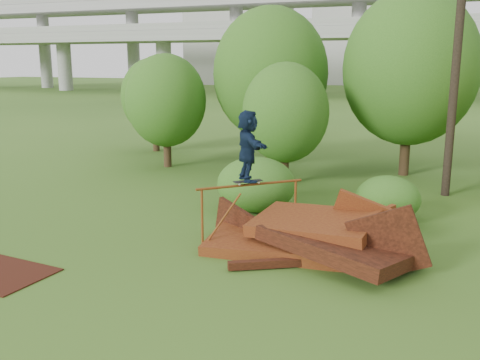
% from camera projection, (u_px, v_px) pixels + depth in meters
% --- Properties ---
extents(ground, '(240.00, 240.00, 0.00)m').
position_uv_depth(ground, '(240.00, 273.00, 11.62)').
color(ground, '#2D5116').
rests_on(ground, ground).
extents(scrap_pile, '(5.63, 3.22, 1.94)m').
position_uv_depth(scrap_pile, '(311.00, 238.00, 12.69)').
color(scrap_pile, '#4C190D').
rests_on(scrap_pile, ground).
extents(grind_rail, '(2.11, 2.04, 1.51)m').
position_uv_depth(grind_rail, '(250.00, 198.00, 13.48)').
color(grind_rail, brown).
rests_on(grind_rail, ground).
extents(skateboard, '(0.66, 0.65, 0.08)m').
position_uv_depth(skateboard, '(248.00, 181.00, 13.35)').
color(skateboard, black).
rests_on(skateboard, grind_rail).
extents(skater, '(1.40, 1.62, 1.76)m').
position_uv_depth(skater, '(248.00, 146.00, 13.16)').
color(skater, '#0F1C33').
rests_on(skater, skateboard).
extents(tree_0, '(3.44, 3.44, 4.86)m').
position_uv_depth(tree_0, '(166.00, 101.00, 22.80)').
color(tree_0, black).
rests_on(tree_0, ground).
extents(tree_1, '(4.90, 4.90, 6.81)m').
position_uv_depth(tree_1, '(270.00, 74.00, 22.77)').
color(tree_1, black).
rests_on(tree_1, ground).
extents(tree_2, '(3.20, 3.20, 4.51)m').
position_uv_depth(tree_2, '(285.00, 113.00, 19.60)').
color(tree_2, black).
rests_on(tree_2, ground).
extents(tree_3, '(5.23, 5.23, 7.25)m').
position_uv_depth(tree_3, '(410.00, 68.00, 20.80)').
color(tree_3, black).
rests_on(tree_3, ground).
extents(tree_6, '(3.38, 3.38, 4.72)m').
position_uv_depth(tree_6, '(155.00, 97.00, 26.92)').
color(tree_6, black).
rests_on(tree_6, ground).
extents(shrub_left, '(2.43, 2.25, 1.68)m').
position_uv_depth(shrub_left, '(256.00, 184.00, 16.27)').
color(shrub_left, '#204913').
rests_on(shrub_left, ground).
extents(shrub_right, '(1.85, 1.70, 1.31)m').
position_uv_depth(shrub_right, '(388.00, 198.00, 15.36)').
color(shrub_right, '#204913').
rests_on(shrub_right, ground).
extents(utility_pole, '(1.40, 0.28, 9.73)m').
position_uv_depth(utility_pole, '(457.00, 48.00, 17.33)').
color(utility_pole, black).
rests_on(utility_pole, ground).
extents(freeway_overpass, '(160.00, 15.00, 13.70)m').
position_uv_depth(freeway_overpass, '(428.00, 14.00, 66.42)').
color(freeway_overpass, gray).
rests_on(freeway_overpass, ground).
extents(building_right, '(14.00, 14.00, 28.00)m').
position_uv_depth(building_right, '(355.00, 13.00, 106.85)').
color(building_right, '#9E9E99').
rests_on(building_right, ground).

